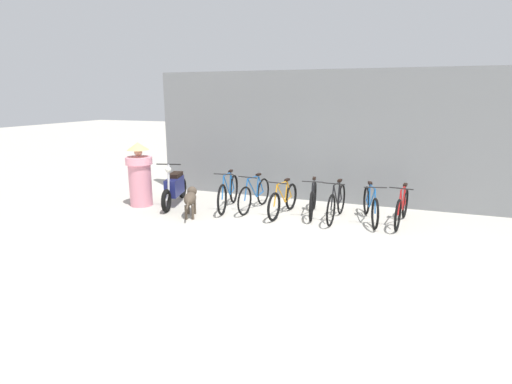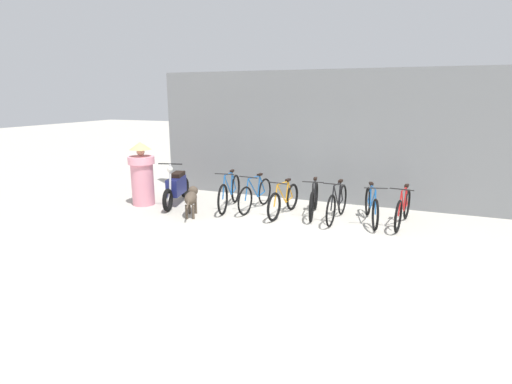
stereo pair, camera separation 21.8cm
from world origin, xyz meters
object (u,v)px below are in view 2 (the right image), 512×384
object	(u,v)px
bicycle_2	(284,201)
bicycle_5	(371,206)
motorcycle	(176,187)
bicycle_6	(403,209)
stray_dog	(191,197)
person_in_robes	(142,174)
bicycle_4	(337,204)
bicycle_3	(314,200)
bicycle_1	(255,195)
bicycle_0	(230,193)

from	to	relation	value
bicycle_2	bicycle_5	xyz separation A→B (m)	(1.89, 0.19, 0.01)
bicycle_2	motorcycle	xyz separation A→B (m)	(-2.76, -0.06, 0.09)
bicycle_6	motorcycle	bearing A→B (deg)	-79.30
stray_dog	person_in_robes	distance (m)	1.66
bicycle_2	bicycle_4	size ratio (longest dim) A/B	0.98
bicycle_4	person_in_robes	bearing A→B (deg)	-80.16
bicycle_3	bicycle_6	distance (m)	1.89
bicycle_1	bicycle_3	bearing A→B (deg)	98.24
person_in_robes	bicycle_2	bearing A→B (deg)	-142.69
bicycle_3	bicycle_6	xyz separation A→B (m)	(1.89, -0.04, 0.00)
person_in_robes	bicycle_6	bearing A→B (deg)	-143.37
bicycle_2	motorcycle	world-z (taller)	motorcycle
bicycle_2	bicycle_4	xyz separation A→B (m)	(1.18, 0.06, 0.03)
bicycle_2	person_in_robes	distance (m)	3.55
bicycle_1	bicycle_4	xyz separation A→B (m)	(1.94, -0.13, 0.01)
bicycle_3	stray_dog	world-z (taller)	bicycle_3
bicycle_2	person_in_robes	bearing A→B (deg)	-76.68
motorcycle	bicycle_1	bearing A→B (deg)	82.91
bicycle_2	bicycle_0	bearing A→B (deg)	-86.51
bicycle_5	motorcycle	distance (m)	4.66
bicycle_5	bicycle_0	bearing A→B (deg)	-101.84
bicycle_0	bicycle_4	bearing A→B (deg)	80.58
motorcycle	person_in_robes	xyz separation A→B (m)	(-0.74, -0.34, 0.35)
bicycle_4	person_in_robes	distance (m)	4.73
bicycle_0	bicycle_5	distance (m)	3.27
bicycle_5	stray_dog	xyz separation A→B (m)	(-3.82, -0.95, 0.07)
person_in_robes	bicycle_0	bearing A→B (deg)	-136.48
bicycle_0	bicycle_2	size ratio (longest dim) A/B	1.11
bicycle_6	bicycle_4	bearing A→B (deg)	-75.80
bicycle_5	stray_dog	distance (m)	3.93
bicycle_5	motorcycle	world-z (taller)	motorcycle
bicycle_6	motorcycle	distance (m)	5.29
person_in_robes	bicycle_4	bearing A→B (deg)	-143.57
stray_dog	bicycle_5	bearing A→B (deg)	-98.27
stray_dog	bicycle_4	bearing A→B (deg)	-97.47
motorcycle	bicycle_6	bearing A→B (deg)	78.65
bicycle_1	motorcycle	distance (m)	2.02
bicycle_2	bicycle_6	world-z (taller)	bicycle_6
bicycle_0	bicycle_3	distance (m)	2.02
bicycle_2	stray_dog	xyz separation A→B (m)	(-1.93, -0.76, 0.08)
bicycle_0	person_in_robes	size ratio (longest dim) A/B	1.15
bicycle_3	bicycle_5	bearing A→B (deg)	79.42
bicycle_4	stray_dog	size ratio (longest dim) A/B	1.51
stray_dog	bicycle_2	bearing A→B (deg)	-90.67
bicycle_1	person_in_robes	world-z (taller)	person_in_robes
motorcycle	bicycle_4	bearing A→B (deg)	77.46
bicycle_6	person_in_robes	world-z (taller)	person_in_robes
bicycle_2	person_in_robes	xyz separation A→B (m)	(-3.50, -0.39, 0.44)
person_in_robes	bicycle_3	bearing A→B (deg)	-140.21
bicycle_3	motorcycle	xyz separation A→B (m)	(-3.39, -0.31, 0.08)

